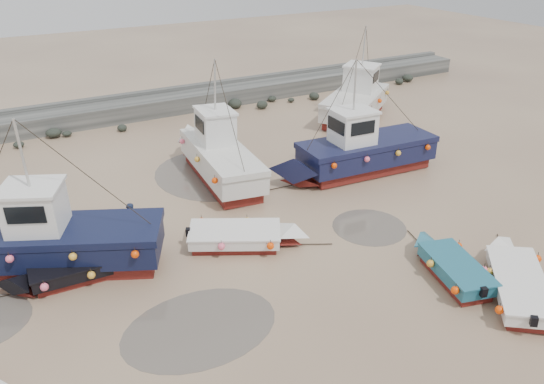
{
  "coord_description": "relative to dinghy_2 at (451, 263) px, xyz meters",
  "views": [
    {
      "loc": [
        -8.28,
        -14.29,
        12.09
      ],
      "look_at": [
        2.05,
        4.43,
        1.4
      ],
      "focal_mm": 35.0,
      "sensor_mm": 36.0,
      "label": 1
    }
  ],
  "objects": [
    {
      "name": "ground",
      "position": [
        -5.92,
        2.78,
        -0.56
      ],
      "size": [
        120.0,
        120.0,
        0.0
      ],
      "primitive_type": "plane",
      "color": "tan",
      "rests_on": "ground"
    },
    {
      "name": "seawall",
      "position": [
        -5.87,
        24.77,
        0.07
      ],
      "size": [
        60.0,
        4.92,
        1.5
      ],
      "color": "slate",
      "rests_on": "ground"
    },
    {
      "name": "puddle_a",
      "position": [
        -9.6,
        1.88,
        -0.55
      ],
      "size": [
        5.38,
        5.38,
        0.01
      ],
      "primitive_type": "cylinder",
      "color": "#5A5249",
      "rests_on": "ground"
    },
    {
      "name": "puddle_b",
      "position": [
        -0.38,
        4.46,
        -0.55
      ],
      "size": [
        3.32,
        3.32,
        0.01
      ],
      "primitive_type": "cylinder",
      "color": "#5A5249",
      "rests_on": "ground"
    },
    {
      "name": "puddle_d",
      "position": [
        -4.34,
        13.24,
        -0.55
      ],
      "size": [
        6.07,
        6.07,
        0.01
      ],
      "primitive_type": "cylinder",
      "color": "#5A5249",
      "rests_on": "ground"
    },
    {
      "name": "dinghy_2",
      "position": [
        0.0,
        0.0,
        0.0
      ],
      "size": [
        2.61,
        5.5,
        1.43
      ],
      "rotation": [
        0.0,
        0.0,
        -0.26
      ],
      "color": "maroon",
      "rests_on": "ground"
    },
    {
      "name": "dinghy_3",
      "position": [
        1.42,
        -1.91,
        -0.02
      ],
      "size": [
        5.01,
        5.59,
        1.43
      ],
      "rotation": [
        0.0,
        0.0,
        -0.71
      ],
      "color": "maroon",
      "rests_on": "ground"
    },
    {
      "name": "dinghy_4",
      "position": [
        -12.6,
        6.79,
        -0.02
      ],
      "size": [
        6.59,
        2.24,
        1.43
      ],
      "rotation": [
        0.0,
        0.0,
        1.53
      ],
      "color": "maroon",
      "rests_on": "ground"
    },
    {
      "name": "dinghy_5",
      "position": [
        -6.03,
        5.77,
        -0.01
      ],
      "size": [
        5.75,
        3.66,
        1.43
      ],
      "rotation": [
        0.0,
        0.0,
        -2.06
      ],
      "color": "maroon",
      "rests_on": "ground"
    },
    {
      "name": "cabin_boat_0",
      "position": [
        -13.22,
        7.93,
        0.78
      ],
      "size": [
        9.87,
        5.81,
        6.22
      ],
      "rotation": [
        0.0,
        0.0,
        1.14
      ],
      "color": "maroon",
      "rests_on": "ground"
    },
    {
      "name": "cabin_boat_1",
      "position": [
        -4.18,
        12.76,
        0.78
      ],
      "size": [
        3.27,
        10.35,
        6.22
      ],
      "rotation": [
        0.0,
        0.0,
        -0.08
      ],
      "color": "maroon",
      "rests_on": "ground"
    },
    {
      "name": "cabin_boat_2",
      "position": [
        2.64,
        9.48,
        0.76
      ],
      "size": [
        10.75,
        3.55,
        6.22
      ],
      "rotation": [
        0.0,
        0.0,
        1.5
      ],
      "color": "maroon",
      "rests_on": "ground"
    },
    {
      "name": "cabin_boat_3",
      "position": [
        8.57,
        17.34,
        0.78
      ],
      "size": [
        9.07,
        7.32,
        6.22
      ],
      "rotation": [
        0.0,
        0.0,
        -0.93
      ],
      "color": "maroon",
      "rests_on": "ground"
    },
    {
      "name": "person",
      "position": [
        -10.01,
        8.49,
        -0.56
      ],
      "size": [
        0.77,
        0.64,
        1.8
      ],
      "primitive_type": "imported",
      "rotation": [
        0.0,
        0.0,
        3.52
      ],
      "color": "#161F36",
      "rests_on": "ground"
    }
  ]
}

